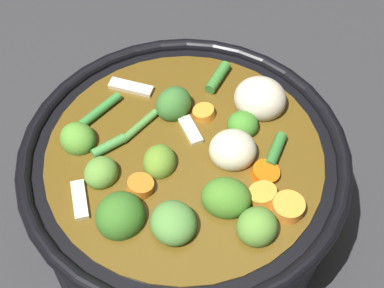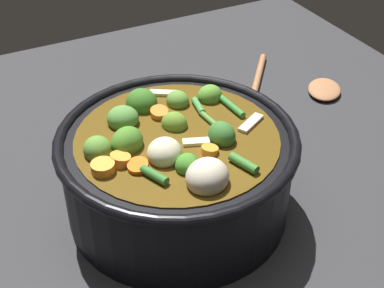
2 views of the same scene
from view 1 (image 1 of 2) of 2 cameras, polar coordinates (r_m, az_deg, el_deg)
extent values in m
plane|color=#2D2D30|center=(0.61, -0.65, -7.50)|extent=(1.10, 1.10, 0.00)
cylinder|color=black|center=(0.56, -0.71, -4.61)|extent=(0.29, 0.29, 0.11)
torus|color=black|center=(0.52, -0.77, -1.18)|extent=(0.30, 0.30, 0.01)
cylinder|color=brown|center=(0.56, -0.71, -4.34)|extent=(0.25, 0.25, 0.11)
ellipsoid|color=#488127|center=(0.48, 3.43, -5.40)|extent=(0.05, 0.06, 0.04)
ellipsoid|color=#39712E|center=(0.54, -1.83, 3.98)|extent=(0.04, 0.04, 0.03)
ellipsoid|color=#568F3F|center=(0.47, -1.85, -7.87)|extent=(0.05, 0.05, 0.03)
ellipsoid|color=olive|center=(0.51, -3.25, -1.81)|extent=(0.04, 0.04, 0.03)
ellipsoid|color=#376F23|center=(0.48, -7.13, -7.14)|extent=(0.05, 0.05, 0.04)
ellipsoid|color=#5F9237|center=(0.50, -9.03, -2.85)|extent=(0.04, 0.04, 0.03)
ellipsoid|color=#589531|center=(0.53, -11.28, 0.48)|extent=(0.03, 0.04, 0.03)
ellipsoid|color=#43872A|center=(0.53, 5.07, 1.88)|extent=(0.04, 0.04, 0.03)
ellipsoid|color=#5D9135|center=(0.47, 6.51, -8.20)|extent=(0.04, 0.04, 0.03)
cylinder|color=orange|center=(0.54, 1.20, 3.01)|extent=(0.03, 0.03, 0.01)
cylinder|color=#E0610C|center=(0.50, 7.27, -2.97)|extent=(0.03, 0.04, 0.02)
cylinder|color=orange|center=(0.49, 9.50, -6.40)|extent=(0.04, 0.04, 0.02)
cylinder|color=orange|center=(0.49, -5.54, -4.02)|extent=(0.03, 0.03, 0.02)
cylinder|color=orange|center=(0.49, 7.12, -5.26)|extent=(0.03, 0.03, 0.02)
ellipsoid|color=beige|center=(0.51, 4.08, -0.60)|extent=(0.06, 0.06, 0.03)
ellipsoid|color=beige|center=(0.55, 6.79, 4.48)|extent=(0.06, 0.07, 0.04)
cylinder|color=#4F8A3A|center=(0.53, -5.24, 1.81)|extent=(0.04, 0.01, 0.01)
cylinder|color=#31712D|center=(0.52, 8.35, -0.60)|extent=(0.04, 0.02, 0.01)
cylinder|color=#397B30|center=(0.57, 2.59, 6.67)|extent=(0.04, 0.02, 0.01)
cylinder|color=#458D40|center=(0.52, -8.29, -0.18)|extent=(0.03, 0.01, 0.01)
cylinder|color=#358235|center=(0.55, -9.31, 3.22)|extent=(0.05, 0.01, 0.01)
cube|color=beige|center=(0.53, -0.15, 1.36)|extent=(0.02, 0.03, 0.01)
cube|color=beige|center=(0.57, -6.10, 5.62)|extent=(0.03, 0.04, 0.01)
cube|color=beige|center=(0.49, -11.12, -5.49)|extent=(0.03, 0.04, 0.01)
camera|label=2|loc=(0.71, 59.41, 32.22)|focal=52.54mm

